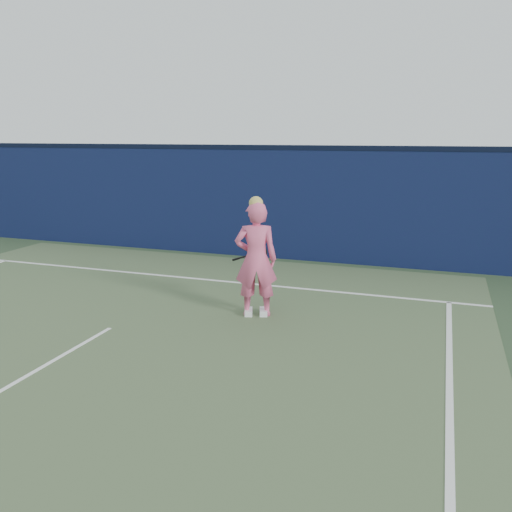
% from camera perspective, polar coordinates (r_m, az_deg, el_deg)
% --- Properties ---
extents(ground, '(80.00, 80.00, 0.00)m').
position_cam_1_polar(ground, '(7.71, -19.33, -9.70)').
color(ground, '#2D4229').
rests_on(ground, ground).
extents(backstop_wall, '(24.00, 0.40, 2.50)m').
position_cam_1_polar(backstop_wall, '(12.96, -1.72, 5.65)').
color(backstop_wall, '#0D1A3B').
rests_on(backstop_wall, ground).
extents(wall_cap, '(24.00, 0.42, 0.10)m').
position_cam_1_polar(wall_cap, '(12.86, -1.76, 11.40)').
color(wall_cap, black).
rests_on(wall_cap, backstop_wall).
extents(player, '(0.78, 0.63, 1.91)m').
position_cam_1_polar(player, '(8.52, 0.00, -0.33)').
color(player, '#E55984').
rests_on(player, ground).
extents(racket, '(0.57, 0.27, 0.32)m').
position_cam_1_polar(racket, '(8.95, 0.04, 0.24)').
color(racket, black).
rests_on(racket, ground).
extents(court_lines, '(11.00, 12.04, 0.01)m').
position_cam_1_polar(court_lines, '(7.48, -20.91, -10.46)').
color(court_lines, white).
rests_on(court_lines, court_surface).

